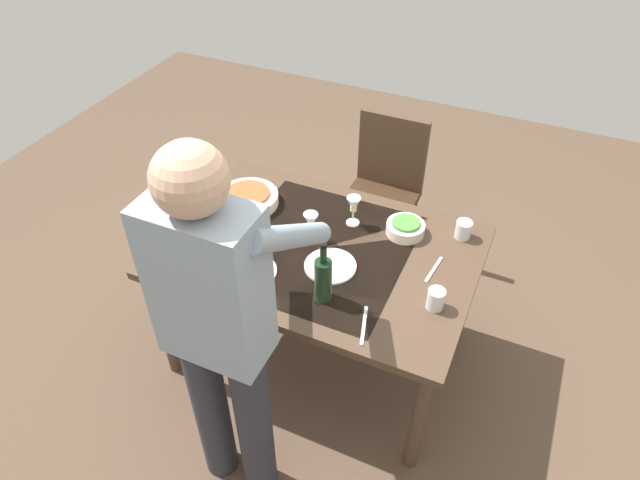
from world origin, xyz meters
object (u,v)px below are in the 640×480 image
object	(u,v)px
dinner_plate_near	(330,266)
dinner_plate_far	(251,271)
water_cup_far_left	(215,231)
water_cup_near_right	(463,230)
dining_table	(320,260)
serving_bowl_pasta	(248,198)
water_cup_near_left	(436,299)
side_bowl_salad	(405,228)
chair_near	(385,183)
wine_glass_right	(353,206)
wine_bottle	(323,278)
wine_glass_left	(311,222)
person_server	(220,326)

from	to	relation	value
dinner_plate_near	dinner_plate_far	xyz separation A→B (m)	(0.30, 0.17, 0.00)
water_cup_far_left	water_cup_near_right	bearing A→B (deg)	-154.90
dining_table	serving_bowl_pasta	world-z (taller)	serving_bowl_pasta
serving_bowl_pasta	dinner_plate_far	xyz separation A→B (m)	(-0.25, 0.43, -0.03)
dining_table	water_cup_near_left	world-z (taller)	water_cup_near_left
water_cup_near_right	dinner_plate_far	size ratio (longest dim) A/B	0.38
dining_table	side_bowl_salad	bearing A→B (deg)	-140.62
chair_near	serving_bowl_pasta	size ratio (longest dim) A/B	3.03
wine_glass_right	dinner_plate_far	xyz separation A→B (m)	(0.28, 0.50, -0.10)
wine_bottle	wine_glass_right	xyz separation A→B (m)	(0.07, -0.50, -0.01)
chair_near	water_cup_near_left	distance (m)	1.17
wine_bottle	wine_glass_left	distance (m)	0.37
water_cup_near_left	person_server	bearing A→B (deg)	45.23
wine_glass_left	water_cup_near_left	bearing A→B (deg)	164.74
wine_glass_left	dining_table	bearing A→B (deg)	149.38
water_cup_near_right	dinner_plate_near	size ratio (longest dim) A/B	0.38
side_bowl_salad	dinner_plate_near	world-z (taller)	side_bowl_salad
person_server	dinner_plate_near	size ratio (longest dim) A/B	7.34
wine_glass_right	person_server	bearing A→B (deg)	83.90
serving_bowl_pasta	dinner_plate_near	world-z (taller)	serving_bowl_pasta
serving_bowl_pasta	dinner_plate_near	size ratio (longest dim) A/B	1.30
wine_glass_left	water_cup_near_right	bearing A→B (deg)	-153.92
chair_near	water_cup_far_left	bearing A→B (deg)	64.25
dining_table	water_cup_near_left	distance (m)	0.60
wine_glass_left	water_cup_near_right	distance (m)	0.71
water_cup_far_left	side_bowl_salad	xyz separation A→B (m)	(-0.78, -0.40, -0.01)
person_server	side_bowl_salad	bearing A→B (deg)	-109.35
dining_table	chair_near	distance (m)	0.88
water_cup_far_left	chair_near	bearing A→B (deg)	-115.75
person_server	dinner_plate_near	world-z (taller)	person_server
dining_table	wine_glass_left	world-z (taller)	wine_glass_left
wine_bottle	water_cup_far_left	world-z (taller)	wine_bottle
wine_glass_right	dining_table	bearing A→B (deg)	73.41
dinner_plate_near	wine_bottle	bearing A→B (deg)	104.13
water_cup_near_left	water_cup_far_left	world-z (taller)	water_cup_far_left
chair_near	dining_table	bearing A→B (deg)	88.58
person_server	wine_glass_left	size ratio (longest dim) A/B	11.19
person_server	water_cup_near_right	distance (m)	1.27
side_bowl_salad	dinner_plate_near	bearing A→B (deg)	57.45
dinner_plate_near	dinner_plate_far	size ratio (longest dim) A/B	1.00
serving_bowl_pasta	dinner_plate_far	world-z (taller)	serving_bowl_pasta
water_cup_near_left	side_bowl_salad	bearing A→B (deg)	-57.56
water_cup_near_right	serving_bowl_pasta	size ratio (longest dim) A/B	0.29
water_cup_near_left	side_bowl_salad	distance (m)	0.47
person_server	wine_glass_left	world-z (taller)	person_server
wine_glass_right	serving_bowl_pasta	size ratio (longest dim) A/B	0.50
wine_glass_left	water_cup_near_right	xyz separation A→B (m)	(-0.63, -0.31, -0.06)
side_bowl_salad	dinner_plate_near	xyz separation A→B (m)	(0.23, 0.36, -0.03)
person_server	water_cup_near_right	size ratio (longest dim) A/B	19.58
wine_glass_left	dinner_plate_far	world-z (taller)	wine_glass_left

